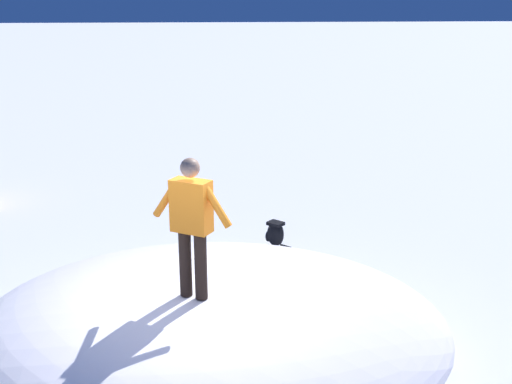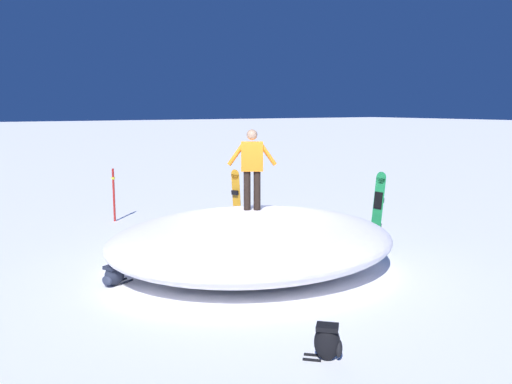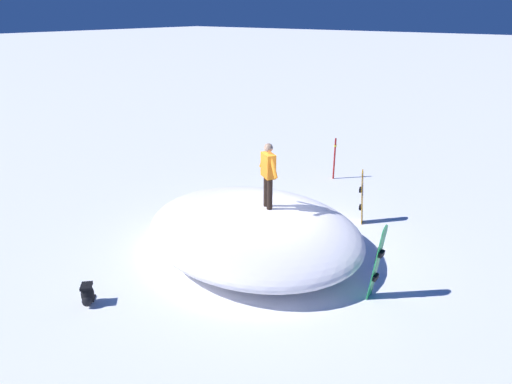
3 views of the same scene
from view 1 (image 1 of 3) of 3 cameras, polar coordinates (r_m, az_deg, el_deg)
The scene contains 4 objects.
snow_mound at distance 7.88m, azimuth -4.01°, elevation -11.82°, with size 5.71×4.74×1.10m, color white.
snowboarder_standing at distance 6.98m, azimuth -5.79°, elevation -2.50°, with size 0.58×0.89×1.62m.
backpack_near at distance 8.19m, azimuth 15.60°, elevation -14.16°, with size 0.46×0.63×0.38m.
backpack_far at distance 11.60m, azimuth 1.72°, elevation -3.73°, with size 0.47×0.48×0.48m.
Camera 1 is at (-6.39, -0.24, 4.34)m, focal length 44.59 mm.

